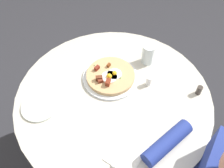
{
  "coord_description": "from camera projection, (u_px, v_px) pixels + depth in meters",
  "views": [
    {
      "loc": [
        -0.63,
        -0.38,
        1.76
      ],
      "look_at": [
        0.04,
        0.04,
        0.78
      ],
      "focal_mm": 38.62,
      "sensor_mm": 36.0,
      "label": 1
    }
  ],
  "objects": [
    {
      "name": "fork",
      "position": [
        123.0,
        150.0,
        1.05
      ],
      "size": [
        0.18,
        0.02,
        0.0
      ],
      "primitive_type": "cube",
      "rotation": [
        0.0,
        0.0,
        3.12
      ],
      "color": "silver",
      "rests_on": "napkin"
    },
    {
      "name": "napkin",
      "position": [
        127.0,
        152.0,
        1.05
      ],
      "size": [
        0.17,
        0.14,
        0.0
      ],
      "primitive_type": "cube",
      "rotation": [
        0.0,
        0.0,
        3.12
      ],
      "color": "white",
      "rests_on": "dining_table"
    },
    {
      "name": "pizza_plate",
      "position": [
        111.0,
        78.0,
        1.31
      ],
      "size": [
        0.3,
        0.3,
        0.01
      ],
      "primitive_type": "cylinder",
      "color": "white",
      "rests_on": "dining_table"
    },
    {
      "name": "breakfast_pizza",
      "position": [
        110.0,
        76.0,
        1.3
      ],
      "size": [
        0.26,
        0.26,
        0.05
      ],
      "color": "tan",
      "rests_on": "pizza_plate"
    },
    {
      "name": "water_glass",
      "position": [
        148.0,
        54.0,
        1.35
      ],
      "size": [
        0.07,
        0.07,
        0.12
      ],
      "primitive_type": "cylinder",
      "color": "silver",
      "rests_on": "dining_table"
    },
    {
      "name": "ground_plane",
      "position": [
        113.0,
        153.0,
        1.84
      ],
      "size": [
        6.0,
        6.0,
        0.0
      ],
      "primitive_type": "plane",
      "color": "#2D2D33"
    },
    {
      "name": "pepper_shaker",
      "position": [
        199.0,
        90.0,
        1.23
      ],
      "size": [
        0.03,
        0.03,
        0.05
      ],
      "primitive_type": "cylinder",
      "color": "#3F3833",
      "rests_on": "dining_table"
    },
    {
      "name": "knife",
      "position": [
        130.0,
        154.0,
        1.04
      ],
      "size": [
        0.18,
        0.02,
        0.0
      ],
      "primitive_type": "cube",
      "rotation": [
        0.0,
        0.0,
        3.12
      ],
      "color": "silver",
      "rests_on": "napkin"
    },
    {
      "name": "salt_shaker",
      "position": [
        149.0,
        81.0,
        1.27
      ],
      "size": [
        0.03,
        0.03,
        0.06
      ],
      "primitive_type": "cylinder",
      "color": "white",
      "rests_on": "dining_table"
    },
    {
      "name": "dining_table",
      "position": [
        113.0,
        113.0,
        1.39
      ],
      "size": [
        1.01,
        1.01,
        0.76
      ],
      "color": "beige",
      "rests_on": "ground_plane"
    },
    {
      "name": "bread_plate",
      "position": [
        39.0,
        107.0,
        1.2
      ],
      "size": [
        0.18,
        0.18,
        0.01
      ],
      "primitive_type": "cylinder",
      "color": "silver",
      "rests_on": "dining_table"
    }
  ]
}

